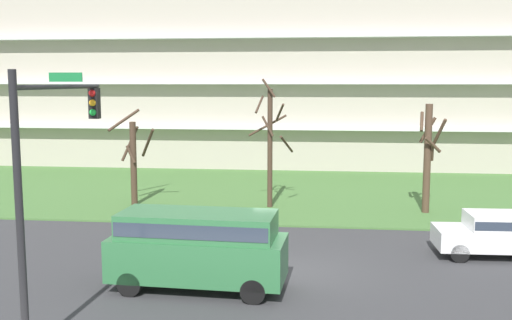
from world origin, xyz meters
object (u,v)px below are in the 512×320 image
Objects in this scene: tree_center at (428,155)px; tree_left at (271,143)px; traffic_signal_mast at (51,155)px; tree_far_left at (134,158)px; van_green_center_left at (198,244)px; sedan_white_near_left at (499,233)px.

tree_left is at bearing 176.66° from tree_center.
traffic_signal_mast is (-4.19, -14.72, 1.14)m from tree_left.
tree_far_left is 12.95m from van_green_center_left.
tree_left is 1.23× the size of tree_center.
tree_far_left is 14.25m from tree_center.
van_green_center_left is at bearing -95.53° from tree_left.
tree_center is 7.23m from sedan_white_near_left.
tree_left is 1.42× the size of sedan_white_near_left.
traffic_signal_mast is (-3.05, -2.95, 3.00)m from van_green_center_left.
tree_center reaches higher than tree_far_left.
tree_center reaches higher than van_green_center_left.
van_green_center_left reaches higher than sedan_white_near_left.
tree_center is 18.47m from traffic_signal_mast.
tree_center is 1.16× the size of sedan_white_near_left.
tree_center is (7.42, -0.43, -0.45)m from tree_left.
tree_far_left is at bearing 178.99° from tree_center.
tree_left is 1.20× the size of van_green_center_left.
van_green_center_left is at bearing 44.07° from traffic_signal_mast.
tree_left is at bearing -41.51° from sedan_white_near_left.
tree_left is 7.44m from tree_center.
traffic_signal_mast is (-12.97, -7.45, 3.53)m from sedan_white_near_left.
sedan_white_near_left is 0.84× the size of van_green_center_left.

